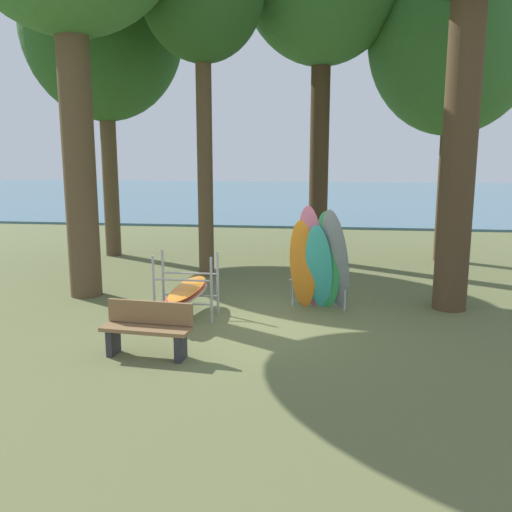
{
  "coord_description": "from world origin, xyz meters",
  "views": [
    {
      "loc": [
        1.19,
        -9.72,
        3.12
      ],
      "look_at": [
        -0.21,
        0.95,
        1.1
      ],
      "focal_mm": 38.65,
      "sensor_mm": 36.0,
      "label": 1
    }
  ],
  "objects_px": {
    "leaning_board_pile": "(319,263)",
    "board_storage_rack": "(187,292)",
    "tree_deep_back": "(454,37)",
    "park_bench": "(148,328)",
    "tree_far_right_back": "(103,28)"
  },
  "relations": [
    {
      "from": "tree_far_right_back",
      "to": "park_bench",
      "type": "height_order",
      "value": "tree_far_right_back"
    },
    {
      "from": "board_storage_rack",
      "to": "park_bench",
      "type": "relative_size",
      "value": 1.49
    },
    {
      "from": "board_storage_rack",
      "to": "tree_deep_back",
      "type": "bearing_deg",
      "value": 47.6
    },
    {
      "from": "park_bench",
      "to": "tree_deep_back",
      "type": "bearing_deg",
      "value": 54.95
    },
    {
      "from": "leaning_board_pile",
      "to": "tree_far_right_back",
      "type": "bearing_deg",
      "value": 139.46
    },
    {
      "from": "tree_deep_back",
      "to": "park_bench",
      "type": "bearing_deg",
      "value": -125.05
    },
    {
      "from": "tree_far_right_back",
      "to": "leaning_board_pile",
      "type": "bearing_deg",
      "value": -40.54
    },
    {
      "from": "tree_deep_back",
      "to": "board_storage_rack",
      "type": "xyz_separation_m",
      "value": [
        -5.97,
        -6.54,
        -5.75
      ]
    },
    {
      "from": "tree_far_right_back",
      "to": "leaning_board_pile",
      "type": "distance_m",
      "value": 10.16
    },
    {
      "from": "tree_deep_back",
      "to": "board_storage_rack",
      "type": "distance_m",
      "value": 10.56
    },
    {
      "from": "tree_deep_back",
      "to": "board_storage_rack",
      "type": "height_order",
      "value": "tree_deep_back"
    },
    {
      "from": "tree_deep_back",
      "to": "park_bench",
      "type": "xyz_separation_m",
      "value": [
        -6.06,
        -8.63,
        -5.79
      ]
    },
    {
      "from": "tree_far_right_back",
      "to": "leaning_board_pile",
      "type": "relative_size",
      "value": 4.31
    },
    {
      "from": "leaning_board_pile",
      "to": "board_storage_rack",
      "type": "distance_m",
      "value": 2.64
    },
    {
      "from": "tree_far_right_back",
      "to": "board_storage_rack",
      "type": "height_order",
      "value": "tree_far_right_back"
    }
  ]
}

